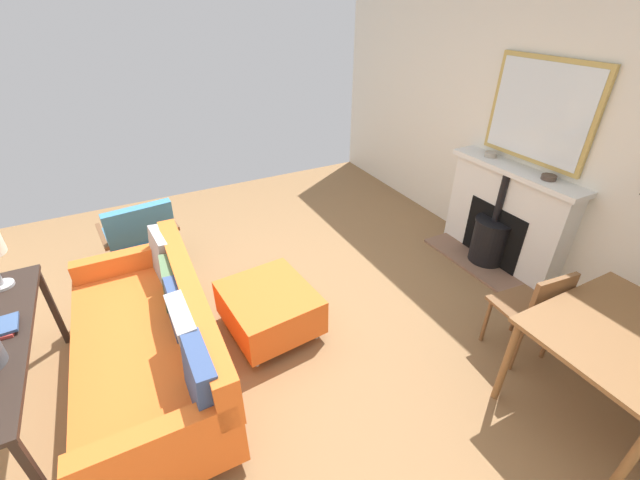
{
  "coord_description": "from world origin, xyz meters",
  "views": [
    {
      "loc": [
        0.59,
        2.66,
        2.45
      ],
      "look_at": [
        -0.71,
        0.15,
        0.71
      ],
      "focal_mm": 22.51,
      "sensor_mm": 36.0,
      "label": 1
    }
  ],
  "objects_px": {
    "fireplace": "(501,222)",
    "mantel_bowl_near": "(491,154)",
    "dining_chair_near_fireplace": "(535,308)",
    "sofa": "(155,343)",
    "ottoman": "(269,307)",
    "armchair_accent": "(140,232)",
    "mantel_bowl_far": "(549,177)",
    "dining_table": "(626,345)"
  },
  "relations": [
    {
      "from": "sofa",
      "to": "dining_table",
      "type": "relative_size",
      "value": 1.82
    },
    {
      "from": "armchair_accent",
      "to": "dining_chair_near_fireplace",
      "type": "relative_size",
      "value": 1.0
    },
    {
      "from": "sofa",
      "to": "ottoman",
      "type": "relative_size",
      "value": 2.37
    },
    {
      "from": "sofa",
      "to": "dining_chair_near_fireplace",
      "type": "relative_size",
      "value": 2.31
    },
    {
      "from": "ottoman",
      "to": "dining_table",
      "type": "bearing_deg",
      "value": 133.02
    },
    {
      "from": "mantel_bowl_far",
      "to": "armchair_accent",
      "type": "relative_size",
      "value": 0.16
    },
    {
      "from": "mantel_bowl_far",
      "to": "armchair_accent",
      "type": "distance_m",
      "value": 3.83
    },
    {
      "from": "armchair_accent",
      "to": "dining_table",
      "type": "bearing_deg",
      "value": 128.06
    },
    {
      "from": "ottoman",
      "to": "mantel_bowl_far",
      "type": "bearing_deg",
      "value": 170.49
    },
    {
      "from": "armchair_accent",
      "to": "dining_chair_near_fireplace",
      "type": "distance_m",
      "value": 3.51
    },
    {
      "from": "mantel_bowl_near",
      "to": "dining_table",
      "type": "xyz_separation_m",
      "value": [
        0.9,
        1.99,
        -0.42
      ]
    },
    {
      "from": "sofa",
      "to": "dining_table",
      "type": "xyz_separation_m",
      "value": [
        -2.53,
        1.65,
        0.29
      ]
    },
    {
      "from": "armchair_accent",
      "to": "mantel_bowl_near",
      "type": "bearing_deg",
      "value": 161.37
    },
    {
      "from": "fireplace",
      "to": "mantel_bowl_near",
      "type": "relative_size",
      "value": 11.33
    },
    {
      "from": "mantel_bowl_near",
      "to": "mantel_bowl_far",
      "type": "distance_m",
      "value": 0.66
    },
    {
      "from": "mantel_bowl_near",
      "to": "armchair_accent",
      "type": "height_order",
      "value": "mantel_bowl_near"
    },
    {
      "from": "fireplace",
      "to": "sofa",
      "type": "bearing_deg",
      "value": 0.03
    },
    {
      "from": "fireplace",
      "to": "armchair_accent",
      "type": "relative_size",
      "value": 1.68
    },
    {
      "from": "fireplace",
      "to": "mantel_bowl_near",
      "type": "bearing_deg",
      "value": -95.47
    },
    {
      "from": "mantel_bowl_near",
      "to": "ottoman",
      "type": "relative_size",
      "value": 0.15
    },
    {
      "from": "dining_table",
      "to": "dining_chair_near_fireplace",
      "type": "bearing_deg",
      "value": -89.2
    },
    {
      "from": "ottoman",
      "to": "armchair_accent",
      "type": "bearing_deg",
      "value": -59.5
    },
    {
      "from": "dining_chair_near_fireplace",
      "to": "fireplace",
      "type": "bearing_deg",
      "value": -129.38
    },
    {
      "from": "dining_chair_near_fireplace",
      "to": "mantel_bowl_near",
      "type": "bearing_deg",
      "value": -122.86
    },
    {
      "from": "mantel_bowl_near",
      "to": "sofa",
      "type": "bearing_deg",
      "value": 5.69
    },
    {
      "from": "mantel_bowl_near",
      "to": "armchair_accent",
      "type": "xyz_separation_m",
      "value": [
        3.34,
        -1.13,
        -0.6
      ]
    },
    {
      "from": "mantel_bowl_near",
      "to": "ottoman",
      "type": "bearing_deg",
      "value": 5.24
    },
    {
      "from": "mantel_bowl_far",
      "to": "ottoman",
      "type": "bearing_deg",
      "value": -9.51
    },
    {
      "from": "mantel_bowl_far",
      "to": "sofa",
      "type": "bearing_deg",
      "value": -5.26
    },
    {
      "from": "fireplace",
      "to": "armchair_accent",
      "type": "height_order",
      "value": "fireplace"
    },
    {
      "from": "sofa",
      "to": "dining_chair_near_fireplace",
      "type": "xyz_separation_m",
      "value": [
        -2.52,
        1.07,
        0.14
      ]
    },
    {
      "from": "armchair_accent",
      "to": "dining_table",
      "type": "xyz_separation_m",
      "value": [
        -2.44,
        3.11,
        0.17
      ]
    },
    {
      "from": "ottoman",
      "to": "dining_chair_near_fireplace",
      "type": "bearing_deg",
      "value": 144.17
    },
    {
      "from": "fireplace",
      "to": "armchair_accent",
      "type": "xyz_separation_m",
      "value": [
        3.31,
        -1.47,
        0.01
      ]
    },
    {
      "from": "armchair_accent",
      "to": "dining_chair_near_fireplace",
      "type": "bearing_deg",
      "value": 133.78
    },
    {
      "from": "fireplace",
      "to": "mantel_bowl_near",
      "type": "height_order",
      "value": "mantel_bowl_near"
    },
    {
      "from": "armchair_accent",
      "to": "dining_table",
      "type": "height_order",
      "value": "armchair_accent"
    },
    {
      "from": "fireplace",
      "to": "mantel_bowl_far",
      "type": "distance_m",
      "value": 0.68
    },
    {
      "from": "sofa",
      "to": "armchair_accent",
      "type": "bearing_deg",
      "value": -93.58
    },
    {
      "from": "mantel_bowl_near",
      "to": "dining_table",
      "type": "height_order",
      "value": "mantel_bowl_near"
    },
    {
      "from": "fireplace",
      "to": "dining_table",
      "type": "relative_size",
      "value": 1.32
    },
    {
      "from": "mantel_bowl_near",
      "to": "mantel_bowl_far",
      "type": "bearing_deg",
      "value": 90.0
    }
  ]
}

